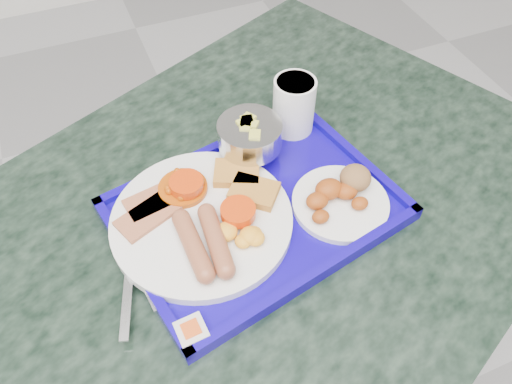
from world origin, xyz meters
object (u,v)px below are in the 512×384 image
bread_plate (341,196)px  fruit_bowl (250,136)px  table (239,285)px  main_plate (205,217)px  tray (256,210)px  juice_cup (294,104)px

bread_plate → fruit_bowl: bearing=122.5°
table → main_plate: bearing=162.5°
tray → main_plate: (-0.08, 0.00, 0.02)m
fruit_bowl → juice_cup: 0.10m
bread_plate → juice_cup: juice_cup is taller
fruit_bowl → juice_cup: juice_cup is taller
bread_plate → tray: bearing=163.1°
table → bread_plate: size_ratio=9.05×
table → main_plate: main_plate is taller
tray → main_plate: main_plate is taller
table → bread_plate: 0.27m
main_plate → juice_cup: 0.26m
main_plate → bread_plate: (0.21, -0.04, 0.00)m
tray → main_plate: bearing=177.7°
table → fruit_bowl: size_ratio=12.84×
table → bread_plate: bearing=-9.7°
tray → juice_cup: size_ratio=4.65×
table → tray: size_ratio=2.91×
tray → juice_cup: bearing=48.3°
main_plate → bread_plate: size_ratio=1.82×
main_plate → bread_plate: 0.21m
tray → fruit_bowl: bearing=72.9°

